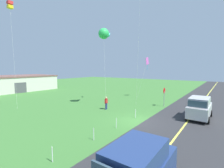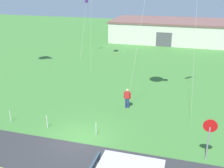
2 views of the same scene
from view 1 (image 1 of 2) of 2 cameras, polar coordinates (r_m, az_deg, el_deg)
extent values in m
cube|color=#3D7533|center=(16.54, 9.06, -12.97)|extent=(120.00, 120.00, 0.10)
cube|color=#2D2D30|center=(15.29, 23.07, -14.73)|extent=(120.00, 7.00, 0.00)
cube|color=#E5E04C|center=(15.28, 23.07, -14.72)|extent=(120.00, 0.16, 0.00)
cube|color=#B7B7BC|center=(19.23, 28.39, -8.04)|extent=(4.40, 1.90, 1.10)
cube|color=#B7B7BC|center=(18.79, 28.43, -5.38)|extent=(2.73, 1.75, 0.80)
cube|color=#334756|center=(19.85, 28.83, -4.84)|extent=(0.10, 1.62, 0.64)
cube|color=#334756|center=(17.21, 27.75, -6.30)|extent=(0.10, 1.62, 0.60)
cylinder|color=black|center=(20.86, 26.21, -8.46)|extent=(0.68, 0.22, 0.68)
cylinder|color=black|center=(20.66, 31.47, -8.84)|extent=(0.68, 0.22, 0.68)
cylinder|color=black|center=(18.13, 24.70, -10.47)|extent=(0.68, 0.22, 0.68)
cylinder|color=black|center=(17.90, 30.79, -10.96)|extent=(0.68, 0.22, 0.68)
cube|color=navy|center=(6.92, 8.42, -23.43)|extent=(2.73, 1.75, 0.80)
cube|color=#334756|center=(7.80, 12.29, -19.99)|extent=(0.10, 1.62, 0.64)
cylinder|color=black|center=(9.34, 7.74, -25.75)|extent=(0.68, 0.22, 0.68)
cylinder|color=gray|center=(23.16, 17.85, -5.00)|extent=(0.08, 0.08, 2.10)
cylinder|color=red|center=(22.98, 17.93, -2.24)|extent=(0.76, 0.04, 0.76)
cylinder|color=white|center=(22.99, 17.88, -2.24)|extent=(0.62, 0.01, 0.62)
cylinder|color=navy|center=(20.58, -2.21, -7.87)|extent=(0.16, 0.16, 0.82)
cylinder|color=navy|center=(20.72, -1.91, -7.78)|extent=(0.16, 0.16, 0.82)
cube|color=red|center=(20.50, -2.07, -5.95)|extent=(0.36, 0.22, 0.56)
cylinder|color=red|center=(20.32, -2.48, -6.19)|extent=(0.10, 0.10, 0.52)
cylinder|color=red|center=(20.70, -1.66, -5.97)|extent=(0.10, 0.10, 0.52)
sphere|color=#D8AD84|center=(20.42, -2.07, -4.87)|extent=(0.22, 0.22, 0.22)
cylinder|color=silver|center=(20.89, -2.50, 4.62)|extent=(1.10, 1.22, 9.70)
sphere|color=green|center=(22.14, -2.93, 17.30)|extent=(1.40, 1.40, 1.40)
sphere|color=#4CD8D8|center=(22.84, -1.46, 16.94)|extent=(0.60, 0.60, 0.60)
cylinder|color=silver|center=(23.06, 9.32, 14.93)|extent=(0.98, 0.96, 17.94)
cylinder|color=silver|center=(23.84, -31.30, 7.84)|extent=(0.17, 0.76, 12.94)
cube|color=red|center=(25.47, -32.31, 23.04)|extent=(0.56, 0.56, 0.36)
cube|color=yellow|center=(25.31, -32.25, 21.97)|extent=(0.56, 0.56, 0.36)
cylinder|color=silver|center=(28.96, 10.56, 1.58)|extent=(1.15, 1.30, 6.45)
cube|color=#D859BF|center=(29.17, 12.30, 7.91)|extent=(1.19, 0.12, 1.40)
cylinder|color=#2D8CE5|center=(29.15, 12.27, 6.14)|extent=(0.04, 0.04, 1.40)
cube|color=beige|center=(43.63, -32.27, -0.01)|extent=(18.00, 10.00, 3.20)
cube|color=brown|center=(43.52, -32.39, 2.28)|extent=(18.36, 10.20, 0.30)
cube|color=#4C4C51|center=(39.15, -29.49, -1.15)|extent=(2.40, 0.12, 2.20)
cylinder|color=silver|center=(10.29, -20.29, -22.22)|extent=(0.05, 0.05, 0.90)
cylinder|color=silver|center=(12.31, -6.46, -17.11)|extent=(0.05, 0.05, 0.90)
cylinder|color=silver|center=(14.47, 1.53, -13.56)|extent=(0.05, 0.05, 0.90)
cylinder|color=silver|center=(17.41, 8.23, -10.29)|extent=(0.05, 0.05, 0.90)
camera|label=2|loc=(21.81, 55.65, 14.35)|focal=43.53mm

